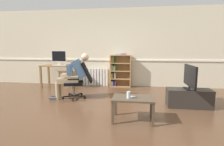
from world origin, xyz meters
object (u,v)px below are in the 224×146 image
at_px(computer_desk, 59,68).
at_px(tv_screen, 190,77).
at_px(radiator, 95,77).
at_px(computer_mouse, 65,65).
at_px(keyboard, 58,65).
at_px(drinking_glass, 129,95).
at_px(tv_stand, 189,98).
at_px(bookshelf, 119,71).
at_px(imac_monitor, 59,57).
at_px(spare_remote, 131,97).
at_px(person_seated, 73,74).
at_px(office_chair, 80,79).
at_px(coffee_table, 133,101).

xyz_separation_m(computer_desk, tv_screen, (3.86, -1.64, 0.06)).
bearing_deg(radiator, computer_mouse, -151.25).
xyz_separation_m(keyboard, drinking_glass, (2.49, -2.53, -0.26)).
bearing_deg(tv_stand, tv_screen, 1.21).
distance_m(computer_desk, bookshelf, 2.08).
xyz_separation_m(computer_desk, keyboard, (0.04, -0.14, 0.13)).
height_order(imac_monitor, spare_remote, imac_monitor).
distance_m(computer_mouse, tv_stand, 3.94).
distance_m(person_seated, tv_screen, 2.88).
xyz_separation_m(keyboard, tv_stand, (3.82, -1.50, -0.56)).
distance_m(tv_stand, tv_screen, 0.49).
distance_m(computer_mouse, bookshelf, 1.86).
height_order(computer_mouse, radiator, computer_mouse).
bearing_deg(person_seated, office_chair, 90.00).
bearing_deg(coffee_table, keyboard, 136.42).
distance_m(bookshelf, coffee_table, 2.94).
bearing_deg(person_seated, computer_mouse, -161.49).
relative_size(computer_mouse, spare_remote, 0.67).
distance_m(computer_mouse, radiator, 1.16).
xyz_separation_m(computer_desk, coffee_table, (2.61, -2.59, -0.26)).
relative_size(bookshelf, spare_remote, 7.70).
bearing_deg(bookshelf, radiator, 173.62).
bearing_deg(drinking_glass, person_seated, 138.69).
height_order(radiator, tv_stand, radiator).
bearing_deg(keyboard, radiator, 24.62).
relative_size(radiator, person_seated, 0.75).
xyz_separation_m(tv_stand, tv_screen, (0.00, 0.00, 0.49)).
bearing_deg(drinking_glass, office_chair, 134.49).
bearing_deg(tv_screen, keyboard, 67.36).
height_order(imac_monitor, computer_mouse, imac_monitor).
relative_size(bookshelf, office_chair, 1.19).
height_order(keyboard, coffee_table, keyboard).
distance_m(bookshelf, radiator, 0.91).
bearing_deg(drinking_glass, spare_remote, 63.97).
height_order(radiator, spare_remote, radiator).
bearing_deg(tv_stand, radiator, 142.68).
relative_size(tv_screen, coffee_table, 1.09).
bearing_deg(imac_monitor, radiator, 14.40).
xyz_separation_m(person_seated, coffee_table, (1.62, -1.27, -0.27)).
xyz_separation_m(person_seated, spare_remote, (1.58, -1.26, -0.20)).
bearing_deg(computer_mouse, keyboard, -174.96).
distance_m(bookshelf, drinking_glass, 3.00).
relative_size(computer_mouse, drinking_glass, 0.80).
bearing_deg(drinking_glass, coffee_table, 43.99).
bearing_deg(coffee_table, computer_desk, 135.24).
bearing_deg(person_seated, keyboard, -153.80).
height_order(bookshelf, tv_screen, bookshelf).
distance_m(office_chair, coffee_table, 1.95).
distance_m(computer_desk, computer_mouse, 0.32).
relative_size(keyboard, drinking_glass, 3.11).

